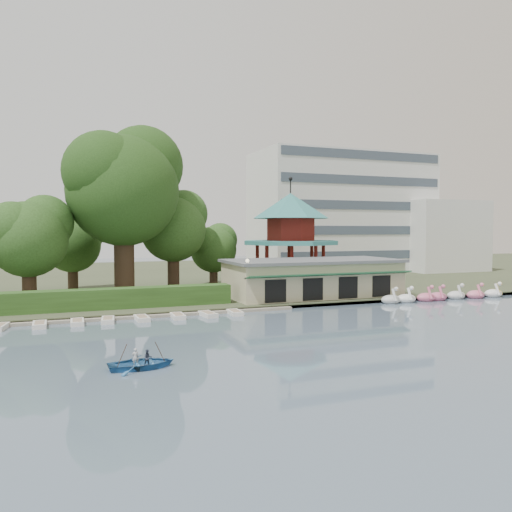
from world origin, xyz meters
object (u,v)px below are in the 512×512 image
dock (102,318)px  big_tree (124,182)px  boathouse (312,277)px  rowboat_with_passengers (142,359)px  pavilion (290,230)px

dock → big_tree: big_tree is taller
boathouse → rowboat_with_passengers: (-20.96, -20.69, -1.86)m
rowboat_with_passengers → pavilion: bearing=53.2°
dock → rowboat_with_passengers: rowboat_with_passengers is taller
dock → pavilion: size_ratio=2.52×
dock → rowboat_with_passengers: bearing=-86.3°
boathouse → rowboat_with_passengers: bearing=-135.4°
big_tree → pavilion: bearing=10.4°
rowboat_with_passengers → big_tree: bearing=85.5°
boathouse → pavilion: pavilion is taller
dock → pavilion: pavilion is taller
pavilion → big_tree: (-20.84, -3.81, 4.97)m
pavilion → dock: bearing=-148.3°
boathouse → pavilion: (2.00, 10.03, 5.11)m
boathouse → dock: bearing=-167.8°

